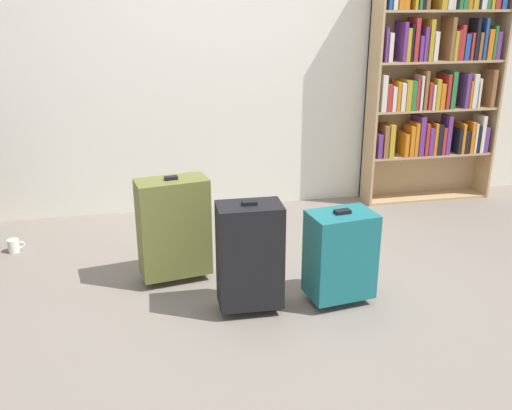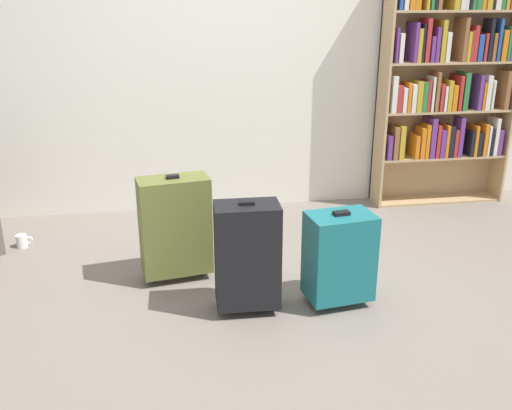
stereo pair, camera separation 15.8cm
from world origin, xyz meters
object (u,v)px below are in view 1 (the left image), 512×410
(bookshelf, at_px, (435,75))
(suitcase_teal, at_px, (340,254))
(suitcase_olive, at_px, (174,227))
(suitcase_black, at_px, (250,255))
(mug, at_px, (14,246))

(bookshelf, relative_size, suitcase_teal, 3.42)
(suitcase_teal, bearing_deg, suitcase_olive, 152.85)
(suitcase_olive, bearing_deg, bookshelf, 26.60)
(bookshelf, bearing_deg, suitcase_black, -139.61)
(bookshelf, xyz_separation_m, suitcase_black, (-1.93, -1.64, -0.74))
(bookshelf, relative_size, mug, 16.68)
(mug, xyz_separation_m, suitcase_black, (1.50, -1.13, 0.30))
(bookshelf, distance_m, mug, 3.61)
(bookshelf, height_order, mug, bookshelf)
(bookshelf, bearing_deg, mug, -171.63)
(mug, bearing_deg, bookshelf, 8.37)
(suitcase_olive, bearing_deg, mug, 149.24)
(bookshelf, relative_size, suitcase_olive, 2.87)
(bookshelf, bearing_deg, suitcase_teal, -130.21)
(suitcase_teal, bearing_deg, mug, 150.86)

